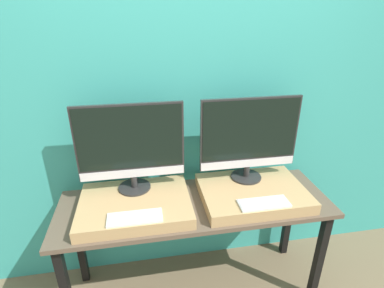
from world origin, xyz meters
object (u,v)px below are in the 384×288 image
at_px(keyboard_left, 135,217).
at_px(keyboard_right, 264,203).
at_px(monitor_right, 250,137).
at_px(monitor_left, 131,145).

xyz_separation_m(keyboard_left, keyboard_right, (0.76, 0.00, 0.00)).
bearing_deg(keyboard_left, monitor_right, 22.47).
relative_size(monitor_left, monitor_right, 1.00).
bearing_deg(keyboard_right, monitor_left, 157.53).
bearing_deg(monitor_right, keyboard_left, -157.53).
distance_m(monitor_left, keyboard_right, 0.88).
bearing_deg(monitor_right, keyboard_right, -90.00).
relative_size(monitor_right, keyboard_right, 2.14).
relative_size(keyboard_left, monitor_right, 0.47).
xyz_separation_m(monitor_left, keyboard_left, (0.00, -0.32, -0.30)).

